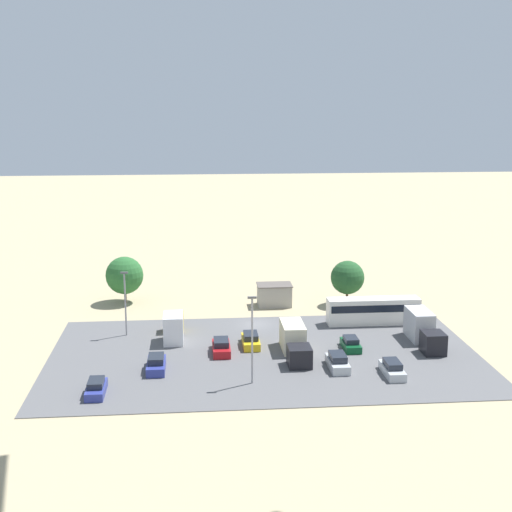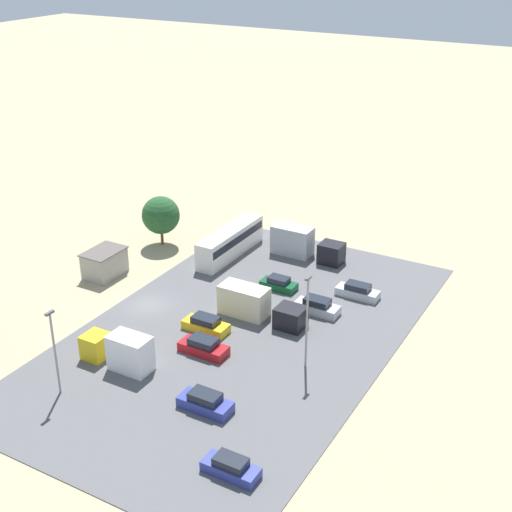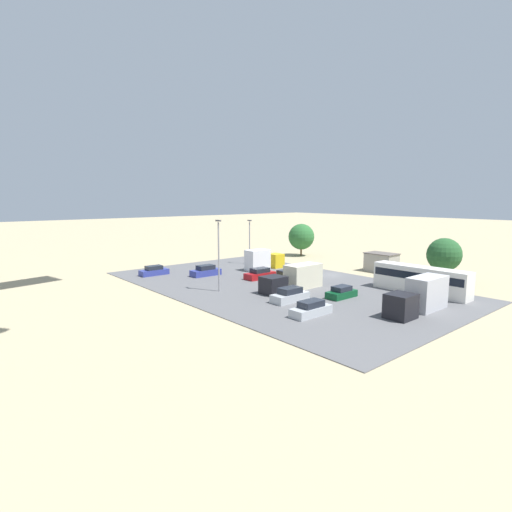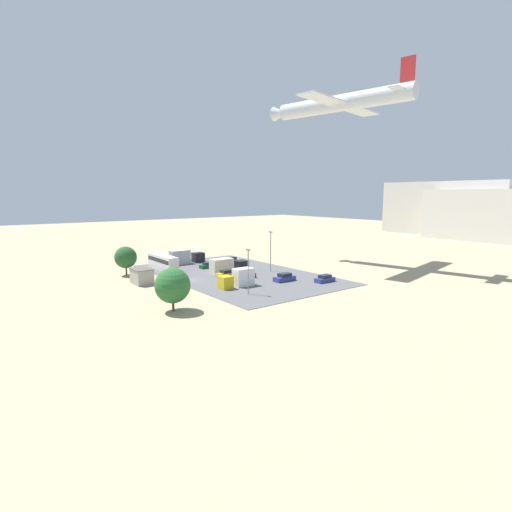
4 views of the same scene
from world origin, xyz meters
TOP-DOWN VIEW (x-y plane):
  - ground_plane at (0.00, 0.00)m, footprint 400.00×400.00m
  - parking_lot_surface at (0.00, 11.49)m, footprint 48.75×29.16m
  - shed_building at (-3.44, -8.83)m, footprint 4.91×3.47m
  - bus at (-15.23, 0.97)m, footprint 11.98×2.45m
  - parked_car_0 at (1.32, 8.20)m, footprint 1.94×4.73m
  - parked_car_1 at (-7.45, 16.34)m, footprint 1.94×4.73m
  - parked_car_2 at (4.88, 10.27)m, footprint 1.99×4.76m
  - parked_car_3 at (12.07, 15.18)m, footprint 1.95×4.68m
  - parked_car_4 at (-10.22, 10.34)m, footprint 1.80×4.06m
  - parked_car_5 at (-12.82, 18.71)m, footprint 1.81×4.72m
  - parked_car_6 at (17.65, 21.09)m, footprint 1.77×4.40m
  - parked_truck_0 at (-3.43, 11.38)m, footprint 2.52×9.39m
  - parked_truck_1 at (-19.26, 8.90)m, footprint 2.45×9.10m
  - parked_truck_2 at (10.42, 4.87)m, footprint 2.32×7.13m
  - tree_near_shed at (-13.79, -8.30)m, footprint 4.77×4.77m
  - light_pole_lot_centre at (2.10, 19.65)m, footprint 0.90×0.28m
  - light_pole_lot_edge at (16.30, 2.89)m, footprint 0.90×0.28m

SIDE VIEW (x-z plane):
  - ground_plane at x=0.00m, z-range 0.00..0.00m
  - parking_lot_surface at x=0.00m, z-range 0.00..0.08m
  - parked_car_4 at x=-10.22m, z-range -0.04..1.39m
  - parked_car_6 at x=17.65m, z-range -0.04..1.44m
  - parked_car_5 at x=-12.82m, z-range -0.05..1.50m
  - parked_car_0 at x=1.32m, z-range -0.05..1.51m
  - parked_car_2 at x=4.88m, z-range -0.05..1.54m
  - parked_car_3 at x=12.07m, z-range -0.06..1.58m
  - parked_car_1 at x=-7.45m, z-range -0.06..1.60m
  - parked_truck_0 at x=-3.43m, z-range -0.05..3.10m
  - shed_building at x=-3.44m, z-range 0.01..3.10m
  - parked_truck_2 at x=10.42m, z-range -0.07..3.36m
  - parked_truck_1 at x=-19.26m, z-range -0.07..3.49m
  - bus at x=-15.23m, z-range 0.21..3.61m
  - tree_near_shed at x=-13.79m, z-range 0.80..7.18m
  - light_pole_lot_edge at x=16.30m, z-range 0.51..8.53m
  - light_pole_lot_centre at x=2.10m, z-range 0.51..9.70m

